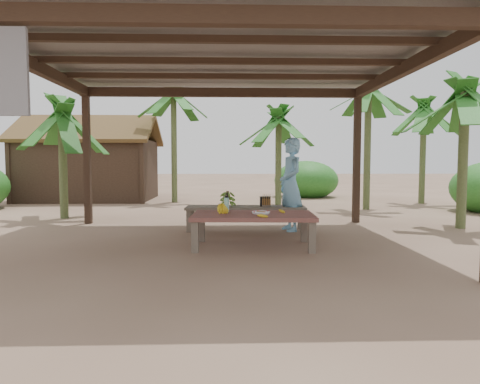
{
  "coord_description": "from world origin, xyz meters",
  "views": [
    {
      "loc": [
        0.05,
        -6.6,
        1.27
      ],
      "look_at": [
        0.27,
        0.12,
        0.8
      ],
      "focal_mm": 32.0,
      "sensor_mm": 36.0,
      "label": 1
    }
  ],
  "objects_px": {
    "bench": "(246,209)",
    "work_table": "(253,218)",
    "ripe_banana_bunch": "(219,208)",
    "plate": "(261,213)",
    "woman": "(291,184)",
    "cooking_pot": "(265,202)",
    "water_flask": "(227,204)"
  },
  "relations": [
    {
      "from": "plate",
      "to": "cooking_pot",
      "type": "height_order",
      "value": "cooking_pot"
    },
    {
      "from": "plate",
      "to": "ripe_banana_bunch",
      "type": "bearing_deg",
      "value": 170.38
    },
    {
      "from": "ripe_banana_bunch",
      "to": "plate",
      "type": "bearing_deg",
      "value": -9.62
    },
    {
      "from": "plate",
      "to": "bench",
      "type": "bearing_deg",
      "value": 95.78
    },
    {
      "from": "bench",
      "to": "work_table",
      "type": "bearing_deg",
      "value": -84.97
    },
    {
      "from": "work_table",
      "to": "bench",
      "type": "xyz_separation_m",
      "value": [
        -0.04,
        1.55,
        -0.04
      ]
    },
    {
      "from": "woman",
      "to": "work_table",
      "type": "bearing_deg",
      "value": -41.11
    },
    {
      "from": "bench",
      "to": "ripe_banana_bunch",
      "type": "height_order",
      "value": "ripe_banana_bunch"
    },
    {
      "from": "work_table",
      "to": "woman",
      "type": "height_order",
      "value": "woman"
    },
    {
      "from": "work_table",
      "to": "woman",
      "type": "xyz_separation_m",
      "value": [
        0.79,
        1.51,
        0.43
      ]
    },
    {
      "from": "work_table",
      "to": "bench",
      "type": "bearing_deg",
      "value": 94.41
    },
    {
      "from": "water_flask",
      "to": "work_table",
      "type": "bearing_deg",
      "value": -34.38
    },
    {
      "from": "work_table",
      "to": "ripe_banana_bunch",
      "type": "distance_m",
      "value": 0.54
    },
    {
      "from": "cooking_pot",
      "to": "plate",
      "type": "bearing_deg",
      "value": -97.62
    },
    {
      "from": "plate",
      "to": "water_flask",
      "type": "distance_m",
      "value": 0.59
    },
    {
      "from": "water_flask",
      "to": "cooking_pot",
      "type": "height_order",
      "value": "water_flask"
    },
    {
      "from": "work_table",
      "to": "water_flask",
      "type": "relative_size",
      "value": 6.36
    },
    {
      "from": "work_table",
      "to": "plate",
      "type": "relative_size",
      "value": 6.9
    },
    {
      "from": "work_table",
      "to": "cooking_pot",
      "type": "height_order",
      "value": "cooking_pot"
    },
    {
      "from": "bench",
      "to": "water_flask",
      "type": "bearing_deg",
      "value": -102.06
    },
    {
      "from": "work_table",
      "to": "ripe_banana_bunch",
      "type": "bearing_deg",
      "value": 170.4
    },
    {
      "from": "ripe_banana_bunch",
      "to": "bench",
      "type": "bearing_deg",
      "value": 71.98
    },
    {
      "from": "water_flask",
      "to": "cooking_pot",
      "type": "xyz_separation_m",
      "value": [
        0.73,
        1.32,
        -0.08
      ]
    },
    {
      "from": "work_table",
      "to": "plate",
      "type": "distance_m",
      "value": 0.14
    },
    {
      "from": "cooking_pot",
      "to": "woman",
      "type": "bearing_deg",
      "value": -9.31
    },
    {
      "from": "work_table",
      "to": "water_flask",
      "type": "bearing_deg",
      "value": 148.64
    },
    {
      "from": "bench",
      "to": "ripe_banana_bunch",
      "type": "distance_m",
      "value": 1.52
    },
    {
      "from": "bench",
      "to": "cooking_pot",
      "type": "distance_m",
      "value": 0.4
    },
    {
      "from": "ripe_banana_bunch",
      "to": "woman",
      "type": "distance_m",
      "value": 1.93
    },
    {
      "from": "ripe_banana_bunch",
      "to": "woman",
      "type": "xyz_separation_m",
      "value": [
        1.29,
        1.4,
        0.28
      ]
    },
    {
      "from": "work_table",
      "to": "bench",
      "type": "relative_size",
      "value": 0.83
    },
    {
      "from": "water_flask",
      "to": "cooking_pot",
      "type": "relative_size",
      "value": 1.42
    }
  ]
}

